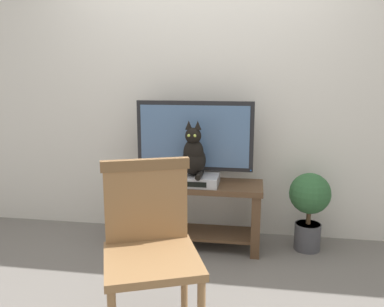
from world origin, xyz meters
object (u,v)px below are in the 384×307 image
object	(u,v)px
book_stack	(147,178)
potted_plant	(309,203)
tv_stand	(193,203)
cat	(194,155)
wooden_chair	(149,238)
tv	(195,139)
media_box	(194,180)

from	to	relation	value
book_stack	potted_plant	size ratio (longest dim) A/B	0.40
tv_stand	potted_plant	bearing A→B (deg)	4.10
cat	wooden_chair	size ratio (longest dim) A/B	0.46
tv_stand	tv	world-z (taller)	tv
media_box	potted_plant	bearing A→B (deg)	6.93
tv_stand	wooden_chair	xyz separation A→B (m)	(-0.04, -1.19, 0.20)
tv_stand	wooden_chair	bearing A→B (deg)	-92.02
tv_stand	tv	size ratio (longest dim) A/B	1.18
media_box	book_stack	xyz separation A→B (m)	(-0.39, 0.03, -0.01)
tv_stand	book_stack	bearing A→B (deg)	-177.30
cat	book_stack	bearing A→B (deg)	173.95
cat	media_box	bearing A→B (deg)	94.28
media_box	cat	size ratio (longest dim) A/B	0.90
cat	potted_plant	size ratio (longest dim) A/B	0.69
wooden_chair	media_box	bearing A→B (deg)	87.12
media_box	cat	bearing A→B (deg)	-85.72
tv_stand	book_stack	size ratio (longest dim) A/B	4.44
tv	book_stack	bearing A→B (deg)	-164.44
tv	wooden_chair	bearing A→B (deg)	-91.88
media_box	wooden_chair	xyz separation A→B (m)	(-0.06, -1.15, -0.02)
media_box	tv_stand	bearing A→B (deg)	109.17
tv_stand	potted_plant	world-z (taller)	potted_plant
potted_plant	media_box	bearing A→B (deg)	-173.07
media_box	book_stack	bearing A→B (deg)	176.09
wooden_chair	book_stack	distance (m)	1.22
media_box	book_stack	distance (m)	0.40
tv	potted_plant	xyz separation A→B (m)	(0.94, -0.02, -0.50)
tv	potted_plant	world-z (taller)	tv
tv	cat	distance (m)	0.18
tv_stand	cat	xyz separation A→B (m)	(0.02, -0.06, 0.42)
tv_stand	tv	bearing A→B (deg)	89.98
tv_stand	potted_plant	distance (m)	0.94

